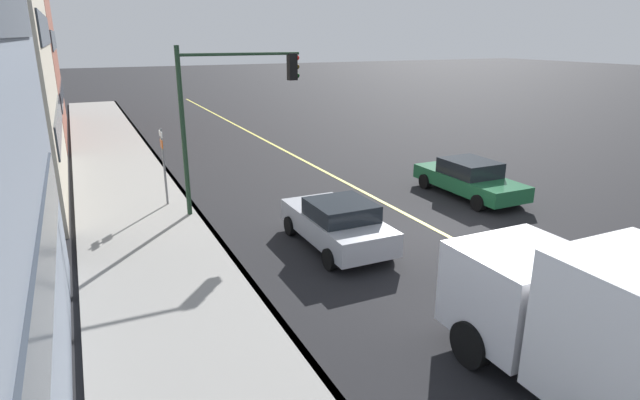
{
  "coord_description": "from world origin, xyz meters",
  "views": [
    {
      "loc": [
        -12.25,
        10.03,
        6.0
      ],
      "look_at": [
        0.89,
        3.83,
        1.35
      ],
      "focal_mm": 28.95,
      "sensor_mm": 36.0,
      "label": 1
    }
  ],
  "objects_px": {
    "street_sign_post": "(164,162)",
    "car_green": "(469,178)",
    "car_silver": "(337,223)",
    "traffic_light_mast": "(230,100)"
  },
  "relations": [
    {
      "from": "car_silver",
      "to": "traffic_light_mast",
      "type": "xyz_separation_m",
      "value": [
        4.37,
        1.85,
        3.19
      ]
    },
    {
      "from": "car_green",
      "to": "traffic_light_mast",
      "type": "relative_size",
      "value": 0.84
    },
    {
      "from": "car_silver",
      "to": "traffic_light_mast",
      "type": "relative_size",
      "value": 0.75
    },
    {
      "from": "street_sign_post",
      "to": "car_green",
      "type": "bearing_deg",
      "value": -107.91
    },
    {
      "from": "car_green",
      "to": "street_sign_post",
      "type": "bearing_deg",
      "value": 72.09
    },
    {
      "from": "car_green",
      "to": "traffic_light_mast",
      "type": "height_order",
      "value": "traffic_light_mast"
    },
    {
      "from": "street_sign_post",
      "to": "traffic_light_mast",
      "type": "bearing_deg",
      "value": -124.86
    },
    {
      "from": "car_green",
      "to": "car_silver",
      "type": "distance_m",
      "value": 7.31
    },
    {
      "from": "car_silver",
      "to": "car_green",
      "type": "bearing_deg",
      "value": -71.45
    },
    {
      "from": "traffic_light_mast",
      "to": "street_sign_post",
      "type": "relative_size",
      "value": 1.96
    }
  ]
}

